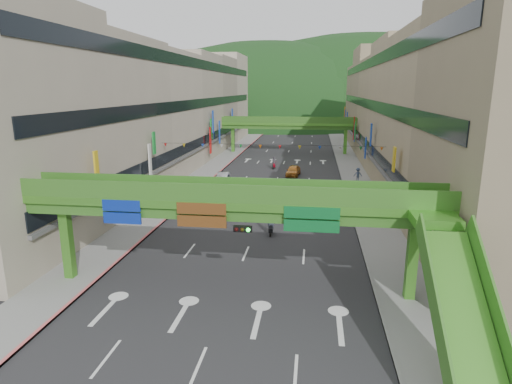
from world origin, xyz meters
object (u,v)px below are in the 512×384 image
(overpass_near, at_px, (243,214))
(car_silver, at_px, (223,178))
(scooter_rider_near, at_px, (271,224))
(car_yellow, at_px, (293,171))
(scooter_rider_mid, at_px, (257,202))
(pedestrian_red, at_px, (356,197))

(overpass_near, distance_m, car_silver, 32.53)
(overpass_near, relative_size, car_silver, 6.39)
(scooter_rider_near, relative_size, car_yellow, 0.48)
(scooter_rider_mid, relative_size, pedestrian_red, 1.24)
(overpass_near, bearing_deg, scooter_rider_near, 87.07)
(car_yellow, bearing_deg, car_silver, -139.08)
(scooter_rider_near, relative_size, scooter_rider_mid, 1.07)
(scooter_rider_mid, height_order, car_yellow, scooter_rider_mid)
(car_silver, bearing_deg, scooter_rider_near, -67.34)
(car_silver, relative_size, car_yellow, 0.99)
(overpass_near, distance_m, pedestrian_red, 24.89)
(car_yellow, relative_size, pedestrian_red, 2.77)
(overpass_near, height_order, pedestrian_red, overpass_near)
(overpass_near, height_order, car_yellow, overpass_near)
(scooter_rider_mid, xyz_separation_m, car_silver, (-6.31, 12.81, -0.30))
(car_silver, bearing_deg, overpass_near, -76.22)
(overpass_near, xyz_separation_m, scooter_rider_mid, (-1.63, 18.42, -4.18))
(scooter_rider_mid, height_order, pedestrian_red, scooter_rider_mid)
(scooter_rider_near, bearing_deg, overpass_near, -92.93)
(scooter_rider_near, distance_m, car_yellow, 26.27)
(scooter_rider_near, bearing_deg, car_silver, 113.13)
(overpass_near, distance_m, scooter_rider_mid, 18.95)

